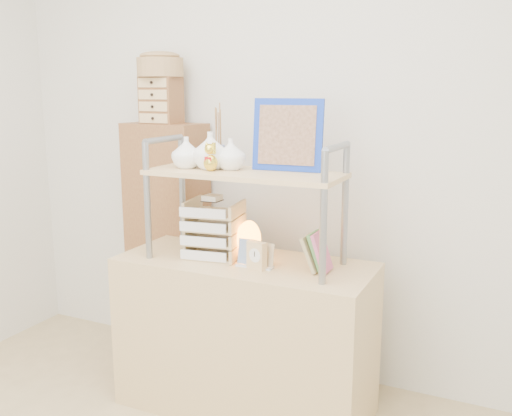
# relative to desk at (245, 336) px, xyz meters

# --- Properties ---
(room_shell) EXTENTS (3.42, 3.41, 2.61)m
(room_shell) POSITION_rel_desk_xyz_m (0.00, -0.81, 1.32)
(room_shell) COLOR silver
(room_shell) RESTS_ON ground
(desk) EXTENTS (1.20, 0.50, 0.75)m
(desk) POSITION_rel_desk_xyz_m (0.00, 0.00, 0.00)
(desk) COLOR tan
(desk) RESTS_ON ground
(cabinet) EXTENTS (0.47, 0.27, 1.35)m
(cabinet) POSITION_rel_desk_xyz_m (-0.68, 0.37, 0.30)
(cabinet) COLOR brown
(cabinet) RESTS_ON ground
(hutch) EXTENTS (0.90, 0.34, 0.75)m
(hutch) POSITION_rel_desk_xyz_m (-0.05, 0.01, 0.82)
(hutch) COLOR gray
(hutch) RESTS_ON desk
(letter_tray) EXTENTS (0.28, 0.27, 0.30)m
(letter_tray) POSITION_rel_desk_xyz_m (-0.17, 0.00, 0.49)
(letter_tray) COLOR tan
(letter_tray) RESTS_ON desk
(salt_lamp) EXTENTS (0.12, 0.11, 0.19)m
(salt_lamp) POSITION_rel_desk_xyz_m (0.00, 0.04, 0.47)
(salt_lamp) COLOR brown
(salt_lamp) RESTS_ON desk
(desk_clock) EXTENTS (0.10, 0.06, 0.13)m
(desk_clock) POSITION_rel_desk_xyz_m (0.10, -0.09, 0.44)
(desk_clock) COLOR tan
(desk_clock) RESTS_ON desk
(postcard_stand) EXTENTS (0.17, 0.05, 0.12)m
(postcard_stand) POSITION_rel_desk_xyz_m (0.08, -0.06, 0.41)
(postcard_stand) COLOR white
(postcard_stand) RESTS_ON desk
(drawer_chest) EXTENTS (0.20, 0.16, 0.25)m
(drawer_chest) POSITION_rel_desk_xyz_m (-0.68, 0.35, 1.10)
(drawer_chest) COLOR brown
(drawer_chest) RESTS_ON cabinet
(woven_basket) EXTENTS (0.25, 0.25, 0.10)m
(woven_basket) POSITION_rel_desk_xyz_m (-0.68, 0.35, 1.28)
(woven_basket) COLOR olive
(woven_basket) RESTS_ON drawer_chest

